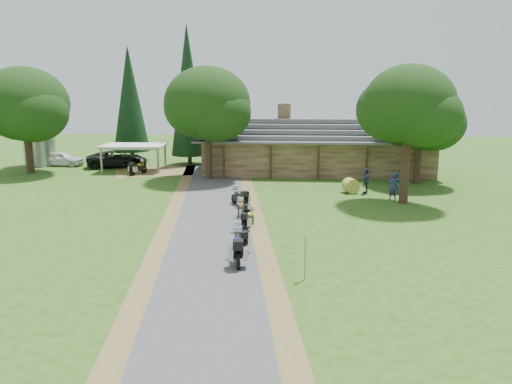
# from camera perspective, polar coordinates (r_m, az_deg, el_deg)

# --- Properties ---
(ground) EXTENTS (120.00, 120.00, 0.00)m
(ground) POSITION_cam_1_polar(r_m,az_deg,el_deg) (23.75, -5.37, -6.85)
(ground) COLOR #2C4A14
(ground) RESTS_ON ground
(driveway) EXTENTS (51.95, 51.95, 0.00)m
(driveway) POSITION_cam_1_polar(r_m,az_deg,el_deg) (27.59, -5.02, -4.19)
(driveway) COLOR #464648
(driveway) RESTS_ON ground
(lodge) EXTENTS (21.40, 9.40, 4.90)m
(lodge) POSITION_cam_1_polar(r_m,az_deg,el_deg) (46.51, 6.90, 5.36)
(lodge) COLOR #503C29
(lodge) RESTS_ON ground
(silo) EXTENTS (3.42, 3.42, 6.22)m
(silo) POSITION_cam_1_polar(r_m,az_deg,el_deg) (54.27, -23.59, 6.08)
(silo) COLOR gray
(silo) RESTS_ON ground
(carport) EXTENTS (5.87, 4.07, 2.46)m
(carport) POSITION_cam_1_polar(r_m,az_deg,el_deg) (47.86, -13.74, 3.82)
(carport) COLOR white
(carport) RESTS_ON ground
(car_white_sedan) EXTENTS (2.75, 5.54, 1.78)m
(car_white_sedan) POSITION_cam_1_polar(r_m,az_deg,el_deg) (53.23, -21.23, 3.76)
(car_white_sedan) COLOR white
(car_white_sedan) RESTS_ON ground
(car_dark_suv) EXTENTS (4.70, 6.89, 2.43)m
(car_dark_suv) POSITION_cam_1_polar(r_m,az_deg,el_deg) (50.59, -15.59, 4.12)
(car_dark_suv) COLOR black
(car_dark_suv) RESTS_ON ground
(motorcycle_row_a) EXTENTS (0.96, 2.20, 1.46)m
(motorcycle_row_a) POSITION_cam_1_polar(r_m,az_deg,el_deg) (22.07, -2.08, -6.28)
(motorcycle_row_a) COLOR #1D1A96
(motorcycle_row_a) RESTS_ON ground
(motorcycle_row_b) EXTENTS (1.12, 1.87, 1.21)m
(motorcycle_row_b) POSITION_cam_1_polar(r_m,az_deg,el_deg) (23.93, -1.80, -5.13)
(motorcycle_row_b) COLOR #A6A8AD
(motorcycle_row_b) RESTS_ON ground
(motorcycle_row_c) EXTENTS (0.87, 1.76, 1.15)m
(motorcycle_row_c) POSITION_cam_1_polar(r_m,az_deg,el_deg) (27.38, -0.90, -3.02)
(motorcycle_row_c) COLOR #E0BA04
(motorcycle_row_c) RESTS_ON ground
(motorcycle_row_d) EXTENTS (1.18, 1.84, 1.20)m
(motorcycle_row_d) POSITION_cam_1_polar(r_m,az_deg,el_deg) (29.25, -1.47, -2.01)
(motorcycle_row_d) COLOR orange
(motorcycle_row_d) RESTS_ON ground
(motorcycle_row_e) EXTENTS (1.56, 1.88, 1.27)m
(motorcycle_row_e) POSITION_cam_1_polar(r_m,az_deg,el_deg) (32.55, -1.90, -0.53)
(motorcycle_row_e) COLOR black
(motorcycle_row_e) RESTS_ON ground
(motorcycle_carport_a) EXTENTS (1.41, 2.01, 1.32)m
(motorcycle_carport_a) POSITION_cam_1_polar(r_m,az_deg,el_deg) (45.82, -13.34, 2.77)
(motorcycle_carport_a) COLOR gold
(motorcycle_carport_a) RESTS_ON ground
(person_a) EXTENTS (0.65, 0.48, 2.23)m
(person_a) POSITION_cam_1_polar(r_m,az_deg,el_deg) (35.62, 15.39, 0.91)
(person_a) COLOR navy
(person_a) RESTS_ON ground
(person_b) EXTENTS (0.60, 0.48, 1.90)m
(person_b) POSITION_cam_1_polar(r_m,az_deg,el_deg) (37.59, 15.59, 1.19)
(person_b) COLOR navy
(person_b) RESTS_ON ground
(person_c) EXTENTS (0.58, 0.71, 2.20)m
(person_c) POSITION_cam_1_polar(r_m,az_deg,el_deg) (37.22, 12.51, 1.48)
(person_c) COLOR navy
(person_c) RESTS_ON ground
(hay_bale) EXTENTS (1.29, 1.23, 1.07)m
(hay_bale) POSITION_cam_1_polar(r_m,az_deg,el_deg) (37.41, 10.77, 0.72)
(hay_bale) COLOR olive
(hay_bale) RESTS_ON ground
(sign_post) EXTENTS (0.33, 0.06, 1.83)m
(sign_post) POSITION_cam_1_polar(r_m,az_deg,el_deg) (20.16, 5.61, -7.53)
(sign_post) COLOR gray
(sign_post) RESTS_ON ground
(oak_lodge_left) EXTENTS (7.14, 7.14, 10.27)m
(oak_lodge_left) POSITION_cam_1_polar(r_m,az_deg,el_deg) (42.09, -5.54, 8.40)
(oak_lodge_left) COLOR black
(oak_lodge_left) RESTS_ON ground
(oak_lodge_right) EXTENTS (6.28, 6.28, 8.85)m
(oak_lodge_right) POSITION_cam_1_polar(r_m,az_deg,el_deg) (41.88, 18.20, 6.88)
(oak_lodge_right) COLOR black
(oak_lodge_right) RESTS_ON ground
(oak_driveway) EXTENTS (5.95, 5.95, 10.65)m
(oak_driveway) POSITION_cam_1_polar(r_m,az_deg,el_deg) (34.23, 16.97, 7.51)
(oak_driveway) COLOR black
(oak_driveway) RESTS_ON ground
(oak_silo) EXTENTS (7.73, 7.73, 10.03)m
(oak_silo) POSITION_cam_1_polar(r_m,az_deg,el_deg) (49.42, -24.82, 7.73)
(oak_silo) COLOR black
(oak_silo) RESTS_ON ground
(cedar_near) EXTENTS (3.62, 3.62, 13.83)m
(cedar_near) POSITION_cam_1_polar(r_m,az_deg,el_deg) (50.72, -7.77, 10.92)
(cedar_near) COLOR black
(cedar_near) RESTS_ON ground
(cedar_far) EXTENTS (3.82, 3.82, 12.01)m
(cedar_far) POSITION_cam_1_polar(r_m,az_deg,el_deg) (54.79, -14.21, 9.78)
(cedar_far) COLOR black
(cedar_far) RESTS_ON ground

